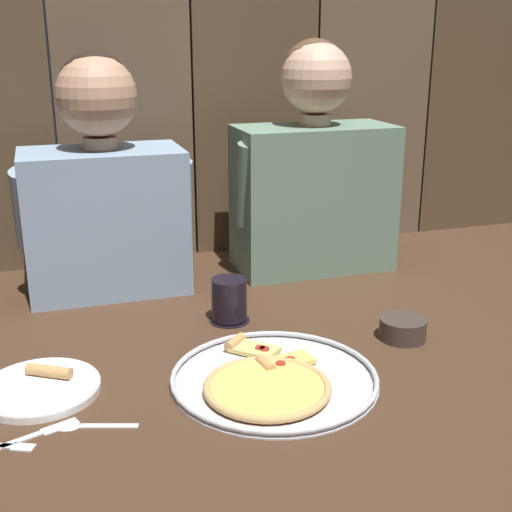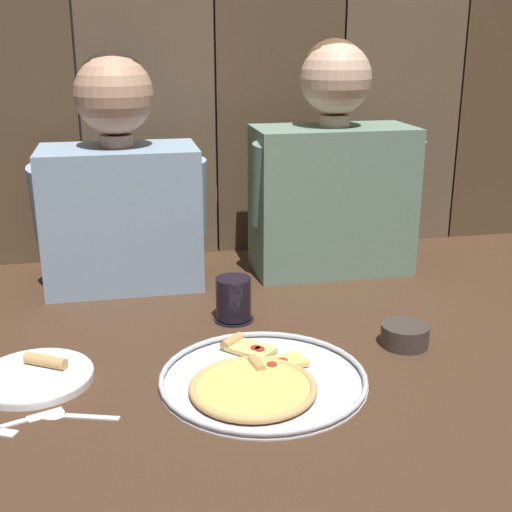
# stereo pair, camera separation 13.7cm
# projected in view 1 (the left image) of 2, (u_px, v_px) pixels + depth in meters

# --- Properties ---
(ground_plane) EXTENTS (3.20, 3.20, 0.00)m
(ground_plane) POSITION_uv_depth(u_px,v_px,m) (277.00, 357.00, 1.34)
(ground_plane) COLOR #422B1C
(pizza_tray) EXTENTS (0.38, 0.38, 0.03)m
(pizza_tray) POSITION_uv_depth(u_px,v_px,m) (272.00, 380.00, 1.23)
(pizza_tray) COLOR silver
(pizza_tray) RESTS_ON ground
(dinner_plate) EXTENTS (0.21, 0.21, 0.03)m
(dinner_plate) POSITION_uv_depth(u_px,v_px,m) (41.00, 387.00, 1.20)
(dinner_plate) COLOR white
(dinner_plate) RESTS_ON ground
(drinking_glass) EXTENTS (0.09, 0.09, 0.10)m
(drinking_glass) POSITION_uv_depth(u_px,v_px,m) (229.00, 300.00, 1.49)
(drinking_glass) COLOR black
(drinking_glass) RESTS_ON ground
(dipping_bowl) EXTENTS (0.10, 0.10, 0.04)m
(dipping_bowl) POSITION_uv_depth(u_px,v_px,m) (402.00, 327.00, 1.41)
(dipping_bowl) COLOR #3D332D
(dipping_bowl) RESTS_ON ground
(table_knife) EXTENTS (0.15, 0.07, 0.01)m
(table_knife) POSITION_uv_depth(u_px,v_px,m) (33.00, 435.00, 1.07)
(table_knife) COLOR silver
(table_knife) RESTS_ON ground
(table_spoon) EXTENTS (0.14, 0.06, 0.01)m
(table_spoon) POSITION_uv_depth(u_px,v_px,m) (80.00, 425.00, 1.10)
(table_spoon) COLOR silver
(table_spoon) RESTS_ON ground
(diner_left) EXTENTS (0.42, 0.22, 0.57)m
(diner_left) POSITION_uv_depth(u_px,v_px,m) (103.00, 187.00, 1.62)
(diner_left) COLOR #849EB7
(diner_left) RESTS_ON ground
(diner_right) EXTENTS (0.45, 0.21, 0.60)m
(diner_right) POSITION_uv_depth(u_px,v_px,m) (314.00, 170.00, 1.77)
(diner_right) COLOR slate
(diner_right) RESTS_ON ground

